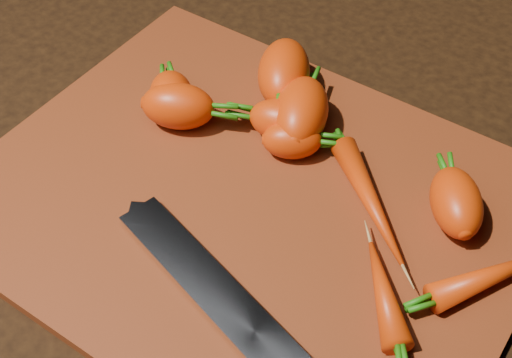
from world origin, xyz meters
The scene contains 13 objects.
ground centered at (0.00, 0.00, -0.01)m, with size 2.00×2.00×0.01m, color black.
cutting_board centered at (0.00, 0.00, 0.01)m, with size 0.50×0.40×0.01m, color maroon.
carrot_0 centered at (-0.12, 0.04, 0.04)m, with size 0.07×0.05×0.05m, color red.
carrot_1 centered at (-0.13, 0.05, 0.03)m, with size 0.07×0.04×0.04m, color red.
carrot_2 centered at (-0.06, 0.14, 0.04)m, with size 0.09×0.05×0.05m, color red.
carrot_3 centered at (-0.01, 0.10, 0.04)m, with size 0.09×0.05×0.05m, color red.
carrot_4 centered at (-0.02, 0.09, 0.03)m, with size 0.07×0.04×0.04m, color red.
carrot_5 centered at (0.00, 0.07, 0.03)m, with size 0.06×0.04×0.04m, color red.
carrot_6 centered at (0.16, 0.08, 0.03)m, with size 0.08×0.04×0.04m, color red.
carrot_7 centered at (0.22, 0.04, 0.02)m, with size 0.12×0.03×0.03m, color red.
carrot_8 centered at (0.10, 0.05, 0.02)m, with size 0.14×0.03×0.03m, color red.
carrot_9 centered at (0.15, -0.03, 0.02)m, with size 0.10×0.03×0.03m, color red.
knife centered at (0.05, -0.11, 0.02)m, with size 0.33×0.12×0.02m.
Camera 1 is at (0.24, -0.35, 0.51)m, focal length 50.00 mm.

